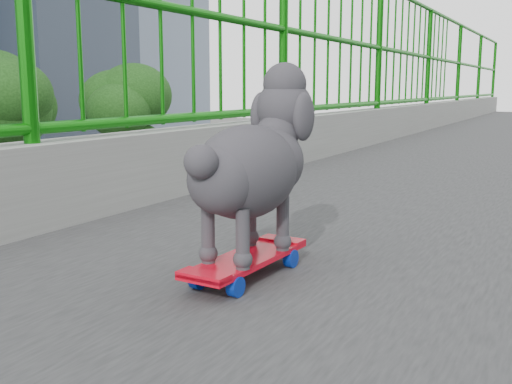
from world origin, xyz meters
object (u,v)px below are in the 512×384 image
object	(u,v)px
skateboard	(247,261)
car_0	(356,290)
car_4	(12,263)
poodle	(253,162)
car_6	(158,345)
car_5	(292,347)
car_1	(253,286)

from	to	relation	value
skateboard	car_0	world-z (taller)	skateboard
car_0	car_4	xyz separation A→B (m)	(-12.80, -3.55, 0.04)
poodle	car_6	distance (m)	15.26
poodle	car_6	world-z (taller)	poodle
poodle	car_5	bearing A→B (deg)	117.07
poodle	car_4	world-z (taller)	poodle
skateboard	car_5	distance (m)	14.92
car_0	car_6	world-z (taller)	same
car_0	car_1	world-z (taller)	car_1
car_4	car_1	bearing A→B (deg)	-167.87
skateboard	car_5	bearing A→B (deg)	117.02
car_1	car_6	bearing A→B (deg)	-90.00
skateboard	car_1	bearing A→B (deg)	121.44
car_0	car_5	size ratio (longest dim) A/B	0.99
car_5	car_0	bearing A→B (deg)	90.00
poodle	car_5	world-z (taller)	poodle
skateboard	poodle	world-z (taller)	poodle
car_0	car_5	world-z (taller)	car_0
skateboard	car_0	size ratio (longest dim) A/B	0.11
poodle	car_5	xyz separation A→B (m)	(-5.54, 12.28, -6.62)
car_4	car_0	bearing A→B (deg)	-164.52
skateboard	car_6	distance (m)	15.17
car_1	car_4	xyz separation A→B (m)	(-9.60, -2.06, -0.02)
car_0	car_1	distance (m)	3.53
poodle	car_0	world-z (taller)	poodle
poodle	car_6	xyz separation A→B (m)	(-8.74, 10.62, -6.60)
car_6	car_5	bearing A→B (deg)	27.33
poodle	car_4	size ratio (longest dim) A/B	0.13
car_4	car_6	xyz separation A→B (m)	(9.60, -3.27, -0.04)
poodle	car_5	distance (m)	15.01
skateboard	car_5	world-z (taller)	skateboard
car_4	car_6	world-z (taller)	car_4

